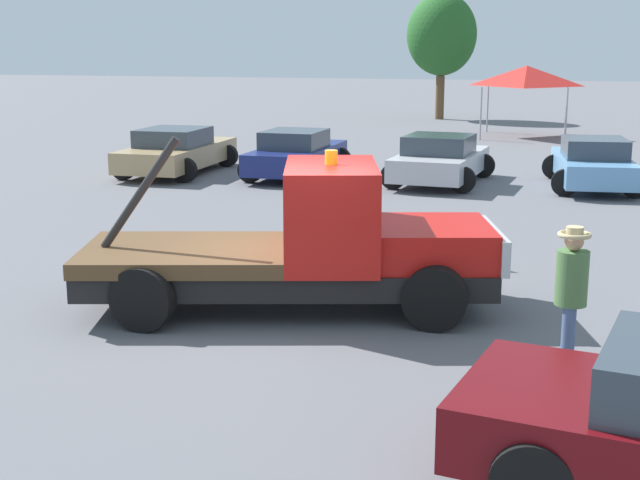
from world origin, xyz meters
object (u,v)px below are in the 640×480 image
parked_car_tan (177,151)px  parked_car_silver (440,160)px  parked_car_navy (296,154)px  tree_left (442,35)px  traffic_cone (488,254)px  tow_truck (312,247)px  canopy_tent_red (527,76)px  person_near_truck (571,287)px  parked_car_skyblue (593,164)px

parked_car_tan → parked_car_silver: size_ratio=1.11×
parked_car_navy → tree_left: size_ratio=0.74×
parked_car_tan → parked_car_silver: bearing=-89.6°
traffic_cone → tow_truck: bearing=-127.0°
tow_truck → tree_left: bearing=79.2°
tow_truck → traffic_cone: bearing=37.7°
parked_car_tan → tree_left: 21.54m
canopy_tent_red → parked_car_silver: bearing=-97.4°
parked_car_tan → tree_left: size_ratio=0.79×
tow_truck → parked_car_navy: bearing=92.3°
parked_car_silver → traffic_cone: (2.05, -9.13, -0.39)m
person_near_truck → canopy_tent_red: canopy_tent_red is taller
tow_truck → traffic_cone: tow_truck is taller
parked_car_skyblue → parked_car_tan: bearing=86.1°
person_near_truck → parked_car_navy: person_near_truck is taller
parked_car_navy → canopy_tent_red: bearing=-22.9°
parked_car_navy → canopy_tent_red: size_ratio=1.36×
parked_car_navy → parked_car_skyblue: same height
person_near_truck → parked_car_silver: bearing=107.0°
parked_car_navy → parked_car_tan: bearing=96.8°
parked_car_tan → canopy_tent_red: canopy_tent_red is taller
traffic_cone → parked_car_navy: bearing=123.5°
person_near_truck → tree_left: tree_left is taller
tow_truck → parked_car_skyblue: 13.14m
tow_truck → person_near_truck: bearing=-40.0°
parked_car_tan → parked_car_skyblue: (11.73, 0.36, -0.00)m
tree_left → parked_car_navy: bearing=-94.0°
tow_truck → parked_car_skyblue: tow_truck is taller
tree_left → traffic_cone: (4.79, -29.71, -3.85)m
parked_car_silver → tree_left: size_ratio=0.71×
parked_car_navy → parked_car_skyblue: bearing=-88.1°
parked_car_tan → parked_car_navy: bearing=-85.1°
canopy_tent_red → parked_car_skyblue: bearing=-79.8°
parked_car_tan → parked_car_silver: 7.72m
person_near_truck → canopy_tent_red: 26.95m
tow_truck → traffic_cone: 3.86m
parked_car_silver → traffic_cone: parked_car_silver is taller
parked_car_tan → traffic_cone: bearing=-133.1°
person_near_truck → parked_car_skyblue: person_near_truck is taller
parked_car_navy → parked_car_skyblue: (8.15, 0.04, -0.00)m
person_near_truck → parked_car_skyblue: (0.66, 14.08, -0.38)m
traffic_cone → canopy_tent_red: bearing=90.9°
parked_car_navy → parked_car_silver: size_ratio=1.03×
tree_left → traffic_cone: tree_left is taller
tow_truck → parked_car_silver: tow_truck is taller
tow_truck → parked_car_tan: tow_truck is taller
parked_car_tan → parked_car_skyblue: bearing=-88.5°
tree_left → tow_truck: bearing=-85.6°
parked_car_silver → tow_truck: bearing=-175.7°
tow_truck → person_near_truck: (3.58, -1.65, 0.11)m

